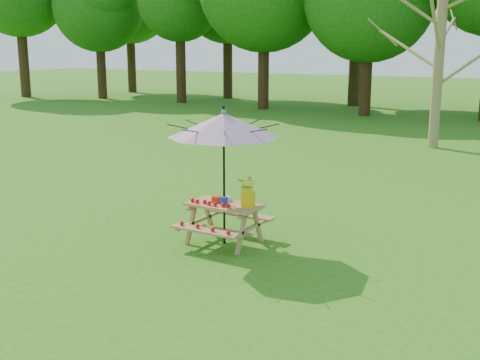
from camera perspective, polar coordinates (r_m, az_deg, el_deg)
The scene contains 5 objects.
picnic_table at distance 9.83m, azimuth -1.51°, elevation -4.21°, with size 1.20×1.32×0.67m.
patio_umbrella at distance 9.49m, azimuth -1.55°, elevation 5.21°, with size 2.10×2.10×2.25m.
produce_bins at distance 9.78m, azimuth -1.69°, elevation -1.89°, with size 0.31×0.38×0.13m.
tomatoes_row at distance 9.66m, azimuth -2.84°, elevation -2.18°, with size 0.77×0.13×0.07m, color red, non-canonical shape.
flower_bucket at distance 9.51m, azimuth 0.77°, elevation -0.89°, with size 0.33×0.29×0.52m.
Camera 1 is at (7.60, -4.55, 3.16)m, focal length 45.00 mm.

